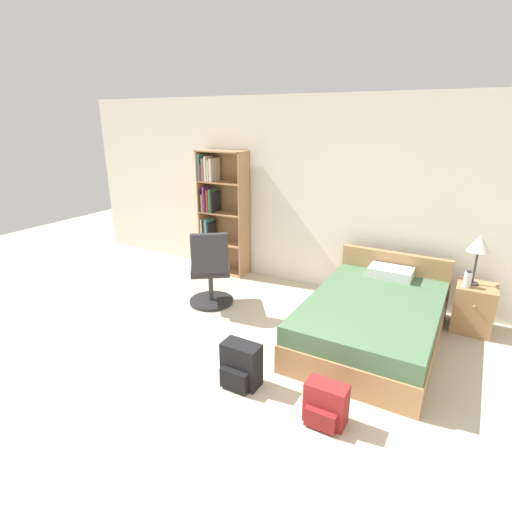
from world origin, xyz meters
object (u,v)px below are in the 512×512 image
(nightstand, at_px, (473,308))
(water_bottle, at_px, (468,279))
(backpack_red, at_px, (325,405))
(office_chair, at_px, (210,272))
(bed, at_px, (374,319))
(table_lamp, at_px, (479,245))
(backpack_black, at_px, (241,366))
(bookshelf, at_px, (218,211))

(nightstand, bearing_deg, water_bottle, -137.33)
(backpack_red, bearing_deg, water_bottle, 68.97)
(office_chair, bearing_deg, water_bottle, 16.89)
(bed, relative_size, water_bottle, 10.59)
(table_lamp, xyz_separation_m, backpack_black, (-1.70, -2.17, -0.81))
(table_lamp, relative_size, backpack_black, 1.40)
(bookshelf, bearing_deg, backpack_black, -51.74)
(backpack_red, bearing_deg, nightstand, 67.39)
(nightstand, height_order, backpack_black, nightstand)
(bed, relative_size, nightstand, 3.69)
(bookshelf, distance_m, backpack_red, 3.65)
(nightstand, bearing_deg, backpack_red, -112.61)
(backpack_black, bearing_deg, backpack_red, -5.43)
(water_bottle, bearing_deg, table_lamp, 67.51)
(bed, distance_m, backpack_black, 1.61)
(water_bottle, bearing_deg, bed, -140.22)
(table_lamp, bearing_deg, water_bottle, -112.49)
(bed, height_order, office_chair, office_chair)
(bed, relative_size, office_chair, 1.98)
(nightstand, relative_size, table_lamp, 0.96)
(nightstand, relative_size, backpack_black, 1.34)
(bed, bearing_deg, backpack_red, -90.20)
(table_lamp, bearing_deg, nightstand, -15.06)
(bookshelf, height_order, bed, bookshelf)
(bed, relative_size, backpack_black, 4.94)
(bed, xyz_separation_m, table_lamp, (0.86, 0.80, 0.75))
(bed, bearing_deg, backpack_black, -121.47)
(backpack_red, bearing_deg, office_chair, 147.83)
(office_chair, xyz_separation_m, water_bottle, (2.84, 0.86, 0.18))
(bookshelf, relative_size, table_lamp, 3.26)
(bed, bearing_deg, water_bottle, 39.78)
(table_lamp, bearing_deg, backpack_black, -128.14)
(nightstand, bearing_deg, backpack_black, -129.35)
(bookshelf, distance_m, water_bottle, 3.49)
(backpack_red, bearing_deg, backpack_black, 174.57)
(bed, xyz_separation_m, backpack_black, (-0.84, -1.37, -0.06))
(water_bottle, bearing_deg, bookshelf, 175.89)
(bookshelf, xyz_separation_m, nightstand, (3.58, -0.15, -0.68))
(office_chair, bearing_deg, bookshelf, 119.65)
(bookshelf, distance_m, office_chair, 1.37)
(backpack_red, relative_size, backpack_black, 0.85)
(water_bottle, distance_m, backpack_black, 2.67)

